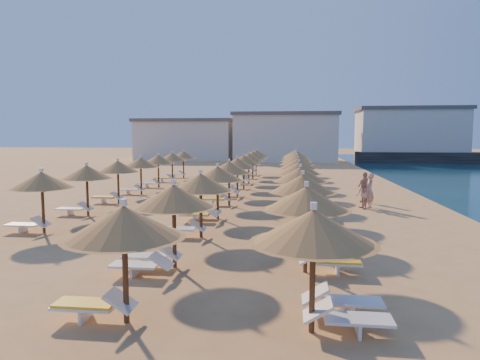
# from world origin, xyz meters

# --- Properties ---
(ground) EXTENTS (220.00, 220.00, 0.00)m
(ground) POSITION_xyz_m (0.00, 0.00, 0.00)
(ground) COLOR tan
(ground) RESTS_ON ground
(jetty) EXTENTS (30.19, 5.89, 1.50)m
(jetty) POSITION_xyz_m (26.03, 42.69, 0.75)
(jetty) COLOR black
(jetty) RESTS_ON ground
(hotel_blocks) EXTENTS (50.22, 10.83, 8.10)m
(hotel_blocks) POSITION_xyz_m (2.89, 46.22, 3.70)
(hotel_blocks) COLOR beige
(hotel_blocks) RESTS_ON ground
(parasol_row_east) EXTENTS (2.53, 36.40, 2.61)m
(parasol_row_east) POSITION_xyz_m (2.01, 4.54, 2.08)
(parasol_row_east) COLOR brown
(parasol_row_east) RESTS_ON ground
(parasol_row_west) EXTENTS (2.53, 36.40, 2.61)m
(parasol_row_west) POSITION_xyz_m (-1.81, 4.54, 2.08)
(parasol_row_west) COLOR brown
(parasol_row_west) RESTS_ON ground
(parasol_row_inland) EXTENTS (2.53, 25.11, 2.61)m
(parasol_row_inland) POSITION_xyz_m (-8.21, 6.43, 2.08)
(parasol_row_inland) COLOR brown
(parasol_row_inland) RESTS_ON ground
(loungers) EXTENTS (13.35, 34.47, 0.66)m
(loungers) POSITION_xyz_m (-1.66, 4.76, 0.34)
(loungers) COLOR white
(loungers) RESTS_ON ground
(beachgoer_b) EXTENTS (0.77, 0.89, 1.60)m
(beachgoer_b) POSITION_xyz_m (5.38, 2.42, 0.80)
(beachgoer_b) COLOR tan
(beachgoer_b) RESTS_ON ground
(beachgoer_a) EXTENTS (0.69, 0.82, 1.90)m
(beachgoer_a) POSITION_xyz_m (5.80, 2.80, 0.95)
(beachgoer_a) COLOR tan
(beachgoer_a) RESTS_ON ground
(beachgoer_c) EXTENTS (0.89, 1.12, 1.78)m
(beachgoer_c) POSITION_xyz_m (5.86, 4.72, 0.89)
(beachgoer_c) COLOR tan
(beachgoer_c) RESTS_ON ground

